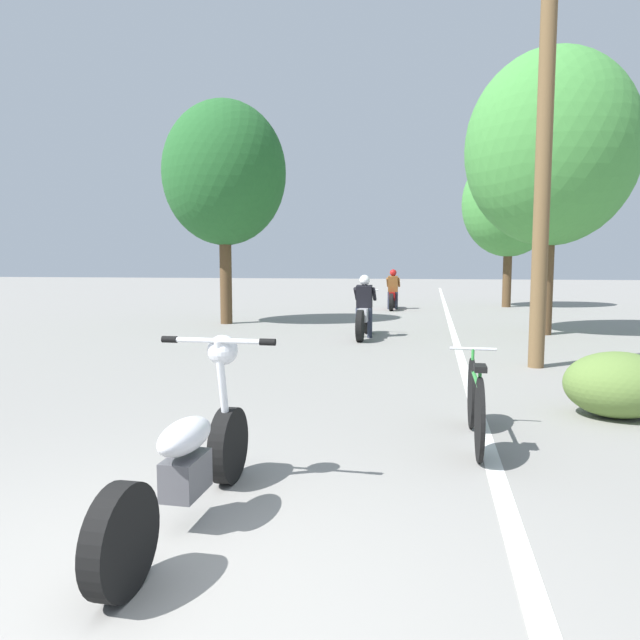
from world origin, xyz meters
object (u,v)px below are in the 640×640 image
Objects in this scene: utility_pole at (545,117)px; roadside_tree_right_far at (509,203)px; motorcycle_rider_lead at (364,314)px; bicycle_parked at (475,402)px; roadside_tree_right_near at (551,149)px; roadside_tree_left at (224,174)px; motorcycle_foreground at (190,457)px; motorcycle_rider_far at (393,294)px.

utility_pole is 1.28× the size of roadside_tree_right_far.
motorcycle_rider_lead is (-4.21, -9.89, -3.32)m from roadside_tree_right_far.
roadside_tree_right_near is at bearing 75.90° from bicycle_parked.
roadside_tree_left is 12.62m from motorcycle_foreground.
roadside_tree_right_far is at bearing 24.58° from motorcycle_rider_far.
roadside_tree_right_far is 0.99× the size of roadside_tree_left.
motorcycle_rider_lead is at bearing -90.63° from motorcycle_rider_far.
roadside_tree_left reaches higher than roadside_tree_right_far.
motorcycle_foreground is (-3.09, -6.10, -3.41)m from utility_pole.
roadside_tree_right_far is at bearing 77.56° from motorcycle_foreground.
roadside_tree_right_near is 11.88m from motorcycle_foreground.
motorcycle_rider_lead is (0.01, 9.23, 0.11)m from motorcycle_foreground.
motorcycle_foreground is at bearing -116.83° from utility_pole.
motorcycle_rider_far is (0.09, 8.00, 0.02)m from motorcycle_rider_lead.
motorcycle_rider_lead is (-4.00, -1.31, -3.65)m from roadside_tree_right_near.
motorcycle_foreground is (4.01, -11.41, -3.58)m from roadside_tree_left.
roadside_tree_right_near is 8.59m from roadside_tree_right_far.
bicycle_parked is (-1.22, -4.11, -3.46)m from utility_pole.
roadside_tree_right_far is 3.48× the size of bicycle_parked.
roadside_tree_right_near is 8.57m from motorcycle_rider_far.
utility_pole is at bearing 73.43° from bicycle_parked.
roadside_tree_right_near is 3.09× the size of motorcycle_foreground.
roadside_tree_left is (-8.23, -7.70, 0.15)m from roadside_tree_right_far.
roadside_tree_left reaches higher than motorcycle_rider_far.
roadside_tree_left is at bearing 143.21° from utility_pole.
roadside_tree_right_far is (0.21, 8.59, -0.32)m from roadside_tree_right_near.
motorcycle_rider_lead is (-3.08, 3.12, -3.30)m from utility_pole.
roadside_tree_right_near is at bearing 18.06° from motorcycle_rider_lead.
motorcycle_foreground is 0.98× the size of motorcycle_rider_far.
bicycle_parked is at bearing -97.82° from roadside_tree_right_far.
utility_pole is at bearing -74.94° from motorcycle_rider_far.
utility_pole is 3.64× the size of motorcycle_foreground.
roadside_tree_left is 3.52× the size of bicycle_parked.
utility_pole is 4.54m from roadside_tree_right_near.
motorcycle_foreground is 17.23m from motorcycle_rider_far.
utility_pole is 5.49m from motorcycle_rider_lead.
roadside_tree_right_near is 8.07m from roadside_tree_left.
roadside_tree_right_near is at bearing -91.39° from roadside_tree_right_far.
utility_pole is 13.06m from roadside_tree_right_far.
motorcycle_rider_lead is (4.02, -2.19, -3.47)m from roadside_tree_left.
motorcycle_rider_lead is 7.47m from bicycle_parked.
roadside_tree_right_far reaches higher than motorcycle_foreground.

